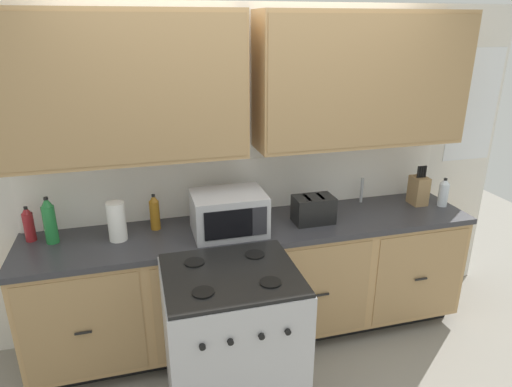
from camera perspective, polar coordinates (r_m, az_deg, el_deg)
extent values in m
plane|color=gray|center=(3.42, 1.38, -20.16)|extent=(8.00, 8.00, 0.00)
cube|color=white|center=(3.36, -1.49, 2.44)|extent=(4.32, 0.05, 2.37)
cube|color=white|center=(3.36, -1.36, 1.10)|extent=(3.12, 0.01, 0.40)
cube|color=tan|center=(2.93, -16.50, 12.61)|extent=(1.51, 0.34, 0.91)
cube|color=#A58052|center=(2.76, -16.51, 12.15)|extent=(1.48, 0.01, 0.85)
cube|color=tan|center=(3.32, 13.27, 13.74)|extent=(1.51, 0.34, 0.91)
cube|color=#A58052|center=(3.17, 14.78, 13.31)|extent=(1.48, 0.01, 0.85)
cube|color=white|center=(4.11, 25.75, 9.93)|extent=(0.44, 0.01, 0.90)
cube|color=black|center=(3.63, -0.16, -16.29)|extent=(3.05, 0.48, 0.10)
cube|color=tan|center=(3.37, -0.03, -10.64)|extent=(3.12, 0.60, 0.77)
cube|color=#A88354|center=(3.05, -20.92, -15.82)|extent=(0.72, 0.01, 0.71)
cube|color=black|center=(3.05, -20.93, -16.07)|extent=(0.10, 0.01, 0.01)
cube|color=#A88354|center=(3.05, -5.79, -14.45)|extent=(0.72, 0.01, 0.71)
cube|color=black|center=(3.04, -5.74, -14.70)|extent=(0.10, 0.01, 0.01)
cube|color=#A88354|center=(3.24, 8.26, -12.29)|extent=(0.72, 0.01, 0.71)
cube|color=black|center=(3.23, 8.35, -12.51)|extent=(0.10, 0.01, 0.01)
cube|color=#A88354|center=(3.59, 19.96, -9.90)|extent=(0.72, 0.01, 0.71)
cube|color=black|center=(3.58, 20.07, -10.09)|extent=(0.10, 0.01, 0.01)
cube|color=#333338|center=(3.17, -0.03, -4.37)|extent=(3.15, 0.63, 0.04)
cube|color=#A8AAAF|center=(3.53, 14.36, -2.31)|extent=(0.56, 0.38, 0.02)
cube|color=#B7B7BC|center=(2.82, -2.98, -18.38)|extent=(0.76, 0.66, 0.92)
cube|color=black|center=(2.55, -3.18, -10.13)|extent=(0.74, 0.65, 0.02)
cylinder|color=black|center=(2.38, -6.68, -12.27)|extent=(0.12, 0.12, 0.01)
cylinder|color=black|center=(2.45, 1.83, -11.14)|extent=(0.12, 0.12, 0.01)
cylinder|color=black|center=(2.65, -7.77, -8.61)|extent=(0.12, 0.12, 0.01)
cylinder|color=black|center=(2.71, -0.16, -7.71)|extent=(0.12, 0.12, 0.01)
cylinder|color=black|center=(2.34, -6.76, -18.65)|extent=(0.03, 0.02, 0.03)
cylinder|color=black|center=(2.36, -3.23, -18.18)|extent=(0.03, 0.02, 0.03)
cylinder|color=black|center=(2.39, 0.71, -17.57)|extent=(0.03, 0.02, 0.03)
cylinder|color=black|center=(2.42, 4.04, -16.99)|extent=(0.03, 0.02, 0.03)
cube|color=#B7B7BC|center=(3.02, -3.47, -2.45)|extent=(0.48, 0.36, 0.28)
cube|color=black|center=(2.85, -3.49, -3.93)|extent=(0.31, 0.01, 0.19)
cube|color=#28282D|center=(2.89, 0.46, -3.50)|extent=(0.10, 0.01, 0.19)
cube|color=black|center=(3.21, 7.24, -2.00)|extent=(0.28, 0.18, 0.19)
cube|color=black|center=(3.16, 6.47, -0.57)|extent=(0.02, 0.13, 0.01)
cube|color=black|center=(3.20, 8.14, -0.40)|extent=(0.02, 0.13, 0.01)
cube|color=#9C794E|center=(3.72, 19.78, 0.36)|extent=(0.11, 0.14, 0.22)
cylinder|color=black|center=(3.65, 19.76, 2.55)|extent=(0.02, 0.02, 0.09)
cylinder|color=black|center=(3.66, 20.02, 2.57)|extent=(0.02, 0.02, 0.09)
cylinder|color=black|center=(3.67, 20.28, 2.59)|extent=(0.02, 0.02, 0.09)
cylinder|color=black|center=(3.68, 20.53, 2.62)|extent=(0.02, 0.02, 0.09)
cylinder|color=#B2B5BA|center=(3.63, 13.16, 0.42)|extent=(0.02, 0.02, 0.20)
cylinder|color=white|center=(3.05, -17.13, -3.37)|extent=(0.12, 0.12, 0.26)
cylinder|color=#237A38|center=(3.16, -24.49, -3.59)|extent=(0.08, 0.08, 0.25)
cone|color=#237A38|center=(3.11, -24.90, -0.97)|extent=(0.07, 0.07, 0.06)
cylinder|color=black|center=(3.10, -24.97, -0.57)|extent=(0.03, 0.03, 0.02)
cylinder|color=#9E6619|center=(3.15, -12.62, -2.69)|extent=(0.07, 0.07, 0.20)
cone|color=#9E6619|center=(3.10, -12.79, -0.56)|extent=(0.06, 0.06, 0.05)
cylinder|color=black|center=(3.10, -12.82, -0.26)|extent=(0.02, 0.02, 0.02)
cylinder|color=maroon|center=(3.26, -26.66, -3.80)|extent=(0.07, 0.07, 0.19)
cone|color=maroon|center=(3.22, -26.99, -1.88)|extent=(0.06, 0.06, 0.05)
cylinder|color=black|center=(3.21, -27.03, -1.62)|extent=(0.02, 0.02, 0.02)
cylinder|color=silver|center=(3.76, 22.50, -0.16)|extent=(0.07, 0.07, 0.18)
cone|color=silver|center=(3.72, 22.74, 1.45)|extent=(0.07, 0.07, 0.04)
cylinder|color=black|center=(3.72, 22.77, 1.66)|extent=(0.03, 0.03, 0.02)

